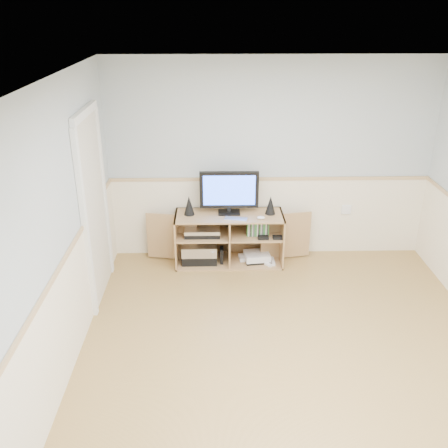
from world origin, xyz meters
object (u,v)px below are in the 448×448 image
(media_cabinet, at_px, (229,236))
(monitor, at_px, (229,191))
(keyboard, at_px, (236,219))
(game_consoles, at_px, (256,257))

(media_cabinet, bearing_deg, monitor, -90.00)
(media_cabinet, bearing_deg, keyboard, -68.95)
(monitor, bearing_deg, game_consoles, -10.06)
(monitor, xyz_separation_m, keyboard, (0.08, -0.19, -0.29))
(keyboard, xyz_separation_m, game_consoles, (0.27, 0.13, -0.59))
(keyboard, bearing_deg, media_cabinet, 123.32)
(monitor, height_order, game_consoles, monitor)
(keyboard, bearing_deg, monitor, 124.30)
(monitor, distance_m, game_consoles, 0.94)
(game_consoles, bearing_deg, keyboard, -154.44)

